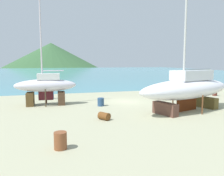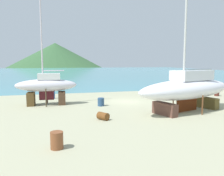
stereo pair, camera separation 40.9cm
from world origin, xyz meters
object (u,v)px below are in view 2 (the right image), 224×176
at_px(sailboat_large_starboard, 188,88).
at_px(barrel_rust_mid, 217,93).
at_px(sailboat_small_center, 46,86).
at_px(barrel_rust_near, 103,116).
at_px(worker, 53,91).
at_px(barrel_tipped_center, 57,140).
at_px(barrel_tipped_right, 101,102).

height_order(sailboat_large_starboard, barrel_rust_mid, sailboat_large_starboard).
height_order(sailboat_small_center, barrel_rust_near, sailboat_small_center).
bearing_deg(sailboat_small_center, barrel_rust_mid, -175.79).
height_order(sailboat_large_starboard, worker, sailboat_large_starboard).
distance_m(worker, barrel_rust_mid, 20.47).
relative_size(barrel_tipped_center, barrel_rust_near, 1.03).
height_order(worker, barrel_rust_near, worker).
distance_m(sailboat_large_starboard, barrel_rust_mid, 11.29).
bearing_deg(barrel_rust_near, barrel_tipped_center, -125.04).
xyz_separation_m(sailboat_small_center, barrel_rust_mid, (20.89, 0.63, -1.52)).
relative_size(sailboat_large_starboard, barrel_tipped_center, 18.35).
bearing_deg(barrel_tipped_right, sailboat_large_starboard, -31.84).
bearing_deg(sailboat_small_center, sailboat_large_starboard, 155.05).
relative_size(sailboat_small_center, barrel_rust_mid, 13.86).
bearing_deg(barrel_tipped_right, barrel_tipped_center, -113.53).
distance_m(barrel_tipped_right, barrel_rust_near, 5.44).
height_order(barrel_tipped_right, barrel_rust_near, barrel_tipped_right).
height_order(barrel_tipped_center, barrel_rust_near, barrel_tipped_center).
distance_m(barrel_tipped_right, barrel_rust_mid, 15.91).
relative_size(sailboat_small_center, barrel_tipped_right, 14.40).
distance_m(sailboat_small_center, barrel_tipped_right, 5.77).
bearing_deg(barrel_rust_near, barrel_tipped_right, 79.59).
distance_m(sailboat_small_center, barrel_rust_near, 8.62).
xyz_separation_m(sailboat_small_center, barrel_tipped_right, (5.20, -1.99, -1.53)).
distance_m(sailboat_small_center, worker, 4.05).
xyz_separation_m(sailboat_small_center, sailboat_large_starboard, (12.13, -6.29, 0.13)).
relative_size(barrel_tipped_center, barrel_rust_mid, 1.05).
relative_size(worker, barrel_rust_near, 1.99).
distance_m(sailboat_large_starboard, barrel_tipped_center, 13.08).
bearing_deg(worker, barrel_rust_near, -97.51).
xyz_separation_m(sailboat_large_starboard, barrel_tipped_center, (-11.46, -6.11, -1.62)).
height_order(barrel_rust_mid, barrel_rust_near, barrel_rust_mid).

